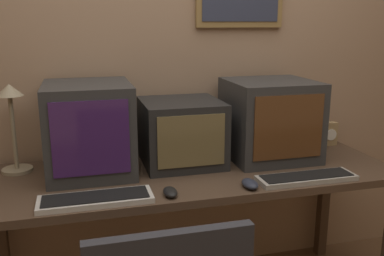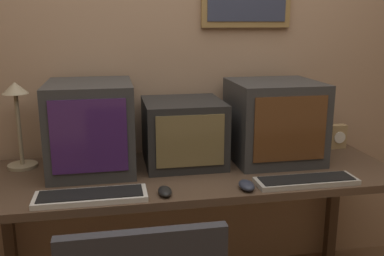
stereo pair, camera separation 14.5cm
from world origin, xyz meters
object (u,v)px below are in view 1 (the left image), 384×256
Objects in this scene: monitor_right at (270,120)px; keyboard_main at (96,199)px; monitor_left at (89,128)px; mouse_near_keyboard at (170,192)px; mouse_far_corner at (250,184)px; desk_clock at (329,134)px; desk_lamp at (12,115)px; monitor_center at (181,132)px; keyboard_side at (306,178)px.

monitor_right reaches higher than keyboard_main.
monitor_left is 4.30× the size of mouse_near_keyboard.
desk_clock is at bearing 35.65° from mouse_far_corner.
monitor_left is 0.92m from monitor_right.
mouse_near_keyboard reaches higher than keyboard_main.
desk_clock reaches higher than keyboard_main.
monitor_left is at bearing -14.79° from desk_lamp.
desk_lamp is (-0.80, 0.08, 0.12)m from monitor_center.
desk_clock is at bearing 19.62° from keyboard_main.
keyboard_side is 3.40× the size of desk_clock.
monitor_center is at bearing 1.56° from monitor_left.
mouse_near_keyboard is at bearing -154.71° from desk_clock.
monitor_center is at bearing 69.91° from mouse_near_keyboard.
monitor_right is at bearing 31.44° from mouse_near_keyboard.
monitor_left is 4.11× the size of mouse_far_corner.
keyboard_main is (-0.92, -0.36, -0.19)m from monitor_right.
monitor_left is 1.37m from desk_clock.
mouse_near_keyboard is at bearing -52.30° from monitor_left.
keyboard_side is 1.40m from desk_lamp.
monitor_center reaches higher than mouse_near_keyboard.
monitor_center is 0.93× the size of desk_lamp.
desk_lamp reaches higher than monitor_center.
monitor_right reaches higher than mouse_near_keyboard.
desk_clock is (0.70, 0.50, 0.05)m from mouse_far_corner.
mouse_near_keyboard is at bearing 179.23° from mouse_far_corner.
desk_lamp is at bearing 159.84° from keyboard_side.
monitor_left reaches higher than mouse_far_corner.
desk_lamp is (-1.27, 0.11, 0.07)m from monitor_right.
mouse_far_corner is (0.66, -0.02, 0.01)m from keyboard_main.
mouse_far_corner is at bearing -1.73° from keyboard_main.
keyboard_side is at bearing -130.66° from desk_clock.
mouse_near_keyboard is at bearing -178.99° from keyboard_side.
monitor_right is (0.47, -0.03, 0.04)m from monitor_center.
mouse_near_keyboard is 1.17m from desk_clock.
monitor_center is 0.81m from desk_lamp.
monitor_center reaches higher than mouse_far_corner.
mouse_far_corner is at bearing -124.68° from monitor_right.
monitor_left reaches higher than keyboard_side.
mouse_far_corner is 0.81× the size of desk_clock.
keyboard_main is 0.66m from mouse_far_corner.
monitor_right is 0.50m from mouse_far_corner.
keyboard_main is at bearing 178.27° from mouse_far_corner.
mouse_near_keyboard is at bearing -148.56° from monitor_right.
monitor_center is at bearing -5.67° from desk_lamp.
mouse_near_keyboard is (-0.62, -0.38, -0.19)m from monitor_right.
keyboard_main is at bearing 177.14° from mouse_near_keyboard.
desk_clock is (0.42, 0.49, 0.05)m from keyboard_side.
monitor_left is 0.43m from keyboard_main.
monitor_left reaches higher than monitor_center.
desk_lamp reaches higher than keyboard_side.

